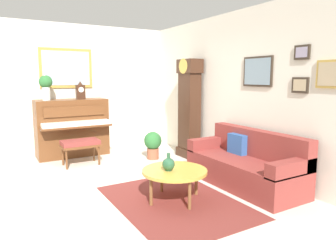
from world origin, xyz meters
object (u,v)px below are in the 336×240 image
(couch, at_px, (246,165))
(coffee_table, at_px, (175,172))
(grandfather_clock, at_px, (189,111))
(green_jug, at_px, (168,164))
(flower_vase, at_px, (46,85))
(mantel_clock, at_px, (80,91))
(piano, at_px, (72,127))
(piano_bench, at_px, (80,144))
(potted_plant, at_px, (153,143))

(couch, xyz_separation_m, coffee_table, (-0.04, -1.27, 0.08))
(grandfather_clock, xyz_separation_m, green_jug, (1.82, -1.57, -0.45))
(grandfather_clock, relative_size, flower_vase, 3.50)
(grandfather_clock, xyz_separation_m, mantel_clock, (-1.33, -1.88, 0.41))
(couch, distance_m, mantel_clock, 3.76)
(piano, relative_size, piano_bench, 2.06)
(piano, height_order, mantel_clock, mantel_clock)
(grandfather_clock, relative_size, coffee_table, 2.31)
(couch, height_order, green_jug, couch)
(grandfather_clock, distance_m, mantel_clock, 2.34)
(couch, xyz_separation_m, mantel_clock, (-3.20, -1.68, 1.06))
(green_jug, bearing_deg, couch, 87.88)
(mantel_clock, bearing_deg, piano_bench, -16.94)
(grandfather_clock, xyz_separation_m, couch, (1.87, -0.21, -0.65))
(coffee_table, bearing_deg, piano_bench, -164.31)
(couch, distance_m, green_jug, 1.38)
(piano_bench, relative_size, couch, 0.37)
(green_jug, distance_m, potted_plant, 2.20)
(green_jug, bearing_deg, piano_bench, -166.32)
(coffee_table, xyz_separation_m, green_jug, (-0.01, -0.09, 0.12))
(couch, bearing_deg, grandfather_clock, 173.64)
(piano_bench, height_order, coffee_table, piano_bench)
(flower_vase, bearing_deg, mantel_clock, 89.96)
(couch, distance_m, potted_plant, 2.15)
(couch, bearing_deg, coffee_table, -91.77)
(coffee_table, relative_size, green_jug, 3.67)
(coffee_table, bearing_deg, mantel_clock, -172.68)
(piano_bench, relative_size, green_jug, 2.92)
(coffee_table, height_order, potted_plant, potted_plant)
(piano, xyz_separation_m, mantel_clock, (0.00, 0.20, 0.76))
(potted_plant, bearing_deg, piano, -129.75)
(flower_vase, xyz_separation_m, potted_plant, (1.11, 1.82, -1.19))
(mantel_clock, bearing_deg, piano, -90.59)
(green_jug, relative_size, potted_plant, 0.43)
(piano_bench, relative_size, flower_vase, 1.21)
(couch, height_order, potted_plant, couch)
(piano_bench, bearing_deg, flower_vase, -152.19)
(flower_vase, bearing_deg, piano, 90.19)
(coffee_table, height_order, green_jug, green_jug)
(green_jug, bearing_deg, flower_vase, -162.38)
(couch, xyz_separation_m, potted_plant, (-2.09, -0.54, 0.01))
(couch, bearing_deg, potted_plant, -165.57)
(coffee_table, relative_size, mantel_clock, 2.32)
(couch, bearing_deg, flower_vase, -143.59)
(grandfather_clock, bearing_deg, coffee_table, -38.87)
(couch, height_order, mantel_clock, mantel_clock)
(piano_bench, distance_m, coffee_table, 2.43)
(flower_vase, relative_size, green_jug, 2.42)
(piano_bench, xyz_separation_m, couch, (2.38, 1.93, -0.09))
(piano, xyz_separation_m, flower_vase, (0.00, -0.48, 0.91))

